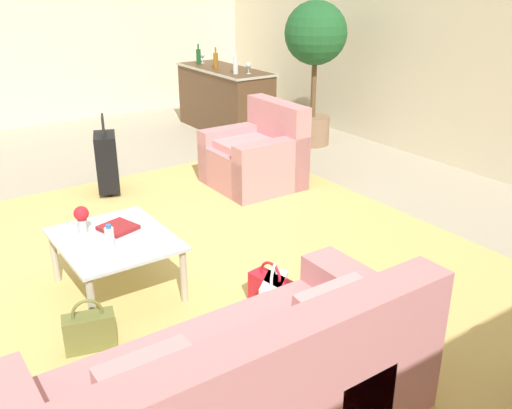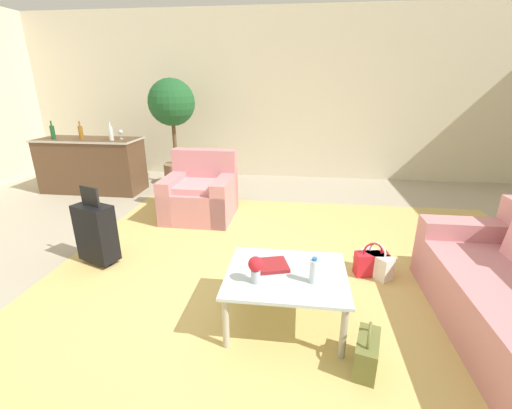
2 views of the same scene
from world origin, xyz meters
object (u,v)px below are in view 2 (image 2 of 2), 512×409
coffee_table_book (272,265)px  bar_console (92,164)px  coffee_table (286,279)px  flower_vase (256,267)px  wine_bottle_green (53,132)px  handbag_red (371,263)px  suitcase_black (96,232)px  handbag_white (376,264)px  wine_bottle_amber (81,133)px  wine_glass_left_of_centre (121,132)px  wine_glass_leftmost (53,132)px  handbag_olive (367,353)px  armchair (201,195)px  wine_bottle_clear (111,133)px  water_bottle (314,271)px  potted_ficus (172,113)px

coffee_table_book → bar_console: bearing=121.6°
coffee_table → coffee_table_book: coffee_table_book is taller
flower_vase → wine_bottle_green: 4.94m
handbag_red → wine_bottle_green: bearing=156.0°
suitcase_black → handbag_white: size_ratio=2.37×
handbag_red → wine_bottle_amber: bearing=153.5°
flower_vase → wine_glass_left_of_centre: size_ratio=1.33×
wine_glass_leftmost → handbag_olive: 5.89m
flower_vase → wine_bottle_amber: (-3.30, 3.12, 0.47)m
armchair → suitcase_black: bearing=-115.5°
armchair → coffee_table_book: 2.41m
suitcase_black → handbag_red: (2.82, 0.11, -0.23)m
wine_bottle_clear → suitcase_black: size_ratio=0.35×
water_bottle → wine_bottle_amber: bearing=140.4°
handbag_olive → handbag_red: (0.25, 1.23, 0.00)m
wine_bottle_amber → wine_bottle_clear: same height
wine_bottle_amber → potted_ficus: potted_ficus is taller
handbag_white → handbag_olive: 1.26m
wine_bottle_amber → potted_ficus: bearing=28.9°
armchair → handbag_red: size_ratio=2.62×
wine_glass_leftmost → wine_bottle_green: 0.13m
coffee_table_book → wine_bottle_amber: wine_bottle_amber is taller
handbag_olive → bar_console: bearing=139.1°
armchair → wine_glass_left_of_centre: bearing=149.3°
wine_glass_leftmost → potted_ficus: size_ratio=0.08×
bar_console → potted_ficus: 1.65m
suitcase_black → coffee_table_book: bearing=-18.3°
coffee_table → wine_bottle_green: size_ratio=3.07×
suitcase_black → wine_bottle_amber: bearing=123.8°
water_bottle → handbag_red: bearing=56.0°
bar_console → handbag_olive: bar_console is taller
wine_glass_left_of_centre → handbag_olive: (3.47, -3.54, -0.90)m
armchair → coffee_table_book: size_ratio=3.81×
wine_bottle_green → wine_bottle_clear: bearing=0.0°
armchair → handbag_white: bearing=-32.2°
handbag_red → wine_glass_leftmost: bearing=155.2°
armchair → wine_bottle_green: wine_bottle_green is taller
suitcase_black → wine_bottle_green: bearing=131.7°
suitcase_black → handbag_olive: bearing=-23.5°
potted_ficus → coffee_table: bearing=-59.3°
handbag_white → wine_bottle_amber: bearing=153.7°
flower_vase → handbag_olive: bearing=-18.8°
flower_vase → wine_glass_leftmost: wine_glass_leftmost is taller
wine_glass_left_of_centre → wine_bottle_amber: wine_bottle_amber is taller
armchair → water_bottle: armchair is taller
handbag_olive → wine_bottle_clear: bearing=136.4°
wine_bottle_green → handbag_white: (4.88, -2.16, -0.91)m
potted_ficus → handbag_red: bearing=-43.7°
coffee_table_book → wine_glass_left_of_centre: bearing=115.8°
wine_bottle_amber → handbag_red: 4.93m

